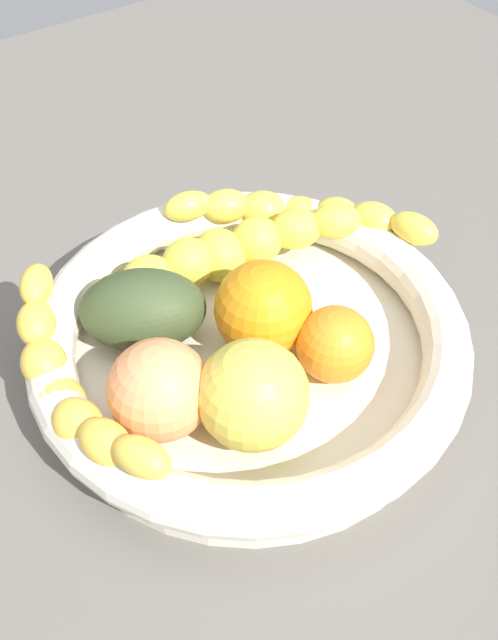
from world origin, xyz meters
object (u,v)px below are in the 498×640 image
orange_front (335,344)px  apple_yellow (253,395)px  banana_arching_top (299,215)px  orange_mid_left (264,309)px  fruit_bowl (249,342)px  avocado_dark (143,310)px  banana_draped_right (223,254)px  peach_blush (159,390)px  banana_draped_left (66,386)px

orange_front → apple_yellow: (7.27, 0.84, 0.87)cm
banana_arching_top → orange_mid_left: bearing=39.9°
fruit_bowl → orange_front: size_ratio=5.79×
apple_yellow → avocado_dark: bearing=-81.7°
orange_mid_left → avocado_dark: bearing=-38.8°
banana_arching_top → fruit_bowl: bearing=36.3°
banana_draped_right → avocado_dark: 7.98cm
banana_arching_top → orange_mid_left: (8.83, 7.38, 0.66)cm
banana_draped_right → peach_blush: peach_blush is taller
fruit_bowl → orange_mid_left: 2.83cm
orange_mid_left → peach_blush: (9.22, 1.84, -0.12)cm
avocado_dark → apple_yellow: bearing=98.3°
fruit_bowl → banana_draped_left: banana_draped_left is taller
orange_front → peach_blush: 11.98cm
orange_mid_left → apple_yellow: bearing=48.9°
banana_draped_left → peach_blush: bearing=138.9°
avocado_dark → banana_draped_right: bearing=-167.0°
banana_draped_right → apple_yellow: size_ratio=3.23×
orange_mid_left → peach_blush: orange_mid_left is taller
fruit_bowl → banana_draped_right: bearing=-109.8°
apple_yellow → orange_front: bearing=-173.4°
banana_arching_top → orange_front: 13.73cm
banana_draped_left → orange_mid_left: 13.81cm
banana_arching_top → orange_front: size_ratio=3.09×
fruit_bowl → banana_draped_right: size_ratio=1.35×
apple_yellow → peach_blush: size_ratio=1.07×
banana_draped_right → orange_mid_left: bearing=79.3°
banana_draped_right → apple_yellow: apple_yellow is taller
fruit_bowl → orange_mid_left: bearing=178.0°
fruit_bowl → avocado_dark: (5.27, -5.14, 2.02)cm
banana_draped_left → banana_draped_right: (-14.97, -4.95, -0.23)cm
banana_draped_right → peach_blush: (10.54, 8.82, 0.54)cm
avocado_dark → banana_draped_left: bearing=23.7°
peach_blush → fruit_bowl: bearing=-166.8°
banana_draped_right → orange_mid_left: size_ratio=3.33×
banana_arching_top → banana_draped_right: bearing=3.1°
banana_draped_right → apple_yellow: bearing=63.8°
banana_draped_left → fruit_bowl: bearing=171.0°
banana_draped_right → orange_front: size_ratio=4.30×
orange_mid_left → apple_yellow: apple_yellow is taller
banana_draped_left → banana_arching_top: 23.11cm
orange_mid_left → banana_draped_right: bearing=-100.7°
banana_draped_left → orange_front: size_ratio=3.89×
banana_draped_left → apple_yellow: 11.63cm
avocado_dark → peach_blush: 7.56cm
orange_mid_left → apple_yellow: size_ratio=0.97×
fruit_bowl → orange_front: bearing=126.7°
orange_mid_left → banana_arching_top: bearing=-140.1°
banana_draped_right → banana_arching_top: bearing=-176.9°
banana_draped_right → apple_yellow: 14.04cm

